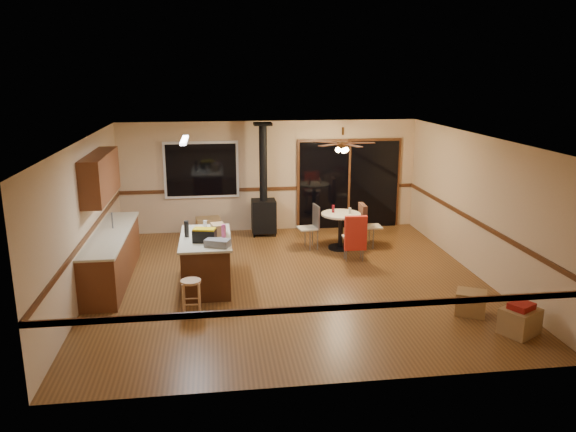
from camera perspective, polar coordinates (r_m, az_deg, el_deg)
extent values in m
plane|color=brown|center=(10.29, 0.22, -6.63)|extent=(7.00, 7.00, 0.00)
plane|color=silver|center=(9.66, 0.24, 7.91)|extent=(7.00, 7.00, 0.00)
plane|color=tan|center=(13.30, -1.83, 4.06)|extent=(7.00, 0.00, 7.00)
plane|color=tan|center=(6.61, 4.41, -6.95)|extent=(7.00, 0.00, 7.00)
plane|color=tan|center=(10.05, -19.95, -0.26)|extent=(0.00, 7.00, 7.00)
plane|color=tan|center=(10.93, 18.73, 0.98)|extent=(0.00, 7.00, 7.00)
cube|color=black|center=(13.15, -8.79, 4.66)|extent=(1.72, 0.10, 1.32)
cube|color=black|center=(13.61, 6.19, 3.15)|extent=(2.52, 0.10, 2.10)
cube|color=brown|center=(10.70, -17.43, -4.04)|extent=(0.60, 3.00, 0.86)
cube|color=beige|center=(10.57, -17.62, -1.72)|extent=(0.64, 3.04, 0.04)
cube|color=brown|center=(10.56, -18.53, 3.88)|extent=(0.35, 2.00, 0.80)
cube|color=#472311|center=(10.06, -8.30, -4.68)|extent=(0.80, 1.60, 0.86)
cube|color=beige|center=(9.92, -8.39, -2.23)|extent=(0.88, 1.68, 0.04)
cube|color=black|center=(13.02, -2.48, 0.02)|extent=(0.55, 0.50, 0.75)
cylinder|color=black|center=(12.77, -2.54, 5.50)|extent=(0.18, 0.18, 1.77)
cylinder|color=brown|center=(11.70, 5.58, 7.27)|extent=(0.24, 0.24, 0.10)
cylinder|color=brown|center=(11.67, 5.61, 8.58)|extent=(0.05, 0.05, 0.16)
sphere|color=#FFD88C|center=(11.71, 5.56, 6.68)|extent=(0.16, 0.16, 0.16)
cube|color=white|center=(9.89, -10.49, 7.58)|extent=(0.10, 1.20, 0.04)
cube|color=slate|center=(9.34, -7.17, -2.74)|extent=(0.46, 0.37, 0.12)
cube|color=black|center=(9.60, -8.48, -2.03)|extent=(0.42, 0.29, 0.21)
cube|color=gold|center=(9.56, -8.51, -1.34)|extent=(0.40, 0.28, 0.03)
cube|color=#9C7645|center=(10.00, -7.12, -1.35)|extent=(0.27, 0.33, 0.20)
cylinder|color=black|center=(9.93, -10.27, -1.31)|extent=(0.10, 0.10, 0.29)
cylinder|color=#D84C8C|center=(9.83, -6.56, -1.51)|extent=(0.10, 0.10, 0.23)
cylinder|color=white|center=(10.24, -8.41, -1.00)|extent=(0.08, 0.08, 0.20)
cylinder|color=tan|center=(8.96, -9.78, -8.17)|extent=(0.42, 0.42, 0.58)
cylinder|color=#0C45B2|center=(9.71, -7.59, -7.27)|extent=(0.33, 0.33, 0.26)
cylinder|color=black|center=(12.18, 5.32, -3.20)|extent=(0.52, 0.52, 0.04)
cylinder|color=black|center=(12.07, 5.36, -1.52)|extent=(0.10, 0.10, 0.70)
cylinder|color=beige|center=(11.97, 5.40, 0.18)|extent=(0.84, 0.84, 0.04)
cylinder|color=#590C14|center=(12.01, 4.61, 0.74)|extent=(0.07, 0.07, 0.16)
cylinder|color=beige|center=(11.95, 6.31, 0.54)|extent=(0.07, 0.07, 0.13)
cube|color=#C6B993|center=(12.02, 2.01, -1.25)|extent=(0.46, 0.46, 0.03)
cube|color=slate|center=(12.01, 2.88, -0.03)|extent=(0.09, 0.40, 0.50)
cube|color=#C6B993|center=(11.43, 6.64, -2.18)|extent=(0.41, 0.41, 0.03)
cube|color=slate|center=(11.18, 6.88, -1.23)|extent=(0.40, 0.04, 0.50)
cube|color=red|center=(11.19, 6.89, -1.75)|extent=(0.44, 0.11, 0.70)
cube|color=#C6B993|center=(12.27, 8.50, -1.06)|extent=(0.41, 0.41, 0.03)
cube|color=slate|center=(12.16, 7.68, 0.04)|extent=(0.04, 0.40, 0.50)
cube|color=#49291B|center=(12.18, 7.57, -0.41)|extent=(0.11, 0.44, 0.70)
cube|color=#9C7645|center=(13.09, -8.08, -1.12)|extent=(0.59, 0.50, 0.43)
cube|color=#9C7645|center=(8.94, 22.48, -9.84)|extent=(0.65, 0.62, 0.38)
cube|color=#9C7645|center=(9.37, 18.08, -8.38)|extent=(0.58, 0.56, 0.37)
cube|color=maroon|center=(8.85, 22.63, -8.44)|extent=(0.42, 0.40, 0.09)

